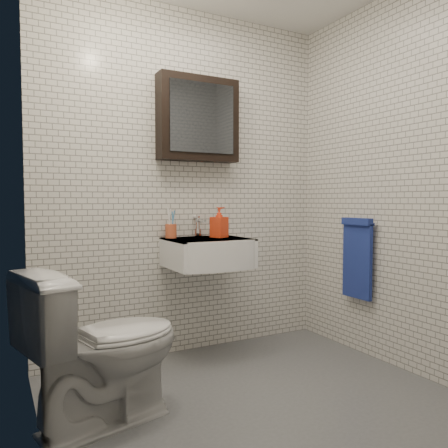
# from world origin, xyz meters

# --- Properties ---
(ground) EXTENTS (2.20, 2.00, 0.01)m
(ground) POSITION_xyz_m (0.00, 0.00, 0.01)
(ground) COLOR #52555A
(ground) RESTS_ON ground
(room_shell) EXTENTS (2.22, 2.02, 2.51)m
(room_shell) POSITION_xyz_m (0.00, 0.00, 1.47)
(room_shell) COLOR silver
(room_shell) RESTS_ON ground
(washbasin) EXTENTS (0.55, 0.50, 0.20)m
(washbasin) POSITION_xyz_m (0.05, 0.73, 0.76)
(washbasin) COLOR white
(washbasin) RESTS_ON room_shell
(faucet) EXTENTS (0.06, 0.20, 0.15)m
(faucet) POSITION_xyz_m (0.05, 0.93, 0.92)
(faucet) COLOR silver
(faucet) RESTS_ON washbasin
(mirror_cabinet) EXTENTS (0.60, 0.15, 0.60)m
(mirror_cabinet) POSITION_xyz_m (0.05, 0.93, 1.70)
(mirror_cabinet) COLOR black
(mirror_cabinet) RESTS_ON room_shell
(towel_rail) EXTENTS (0.09, 0.30, 0.58)m
(towel_rail) POSITION_xyz_m (1.04, 0.35, 0.72)
(towel_rail) COLOR silver
(towel_rail) RESTS_ON room_shell
(toothbrush_cup) EXTENTS (0.09, 0.09, 0.22)m
(toothbrush_cup) POSITION_xyz_m (-0.16, 0.93, 0.90)
(toothbrush_cup) COLOR #C65531
(toothbrush_cup) RESTS_ON washbasin
(soap_bottle) EXTENTS (0.13, 0.13, 0.22)m
(soap_bottle) POSITION_xyz_m (0.16, 0.81, 0.96)
(soap_bottle) COLOR orange
(soap_bottle) RESTS_ON washbasin
(toilet) EXTENTS (0.86, 0.62, 0.79)m
(toilet) POSITION_xyz_m (-0.80, 0.19, 0.40)
(toilet) COLOR silver
(toilet) RESTS_ON ground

